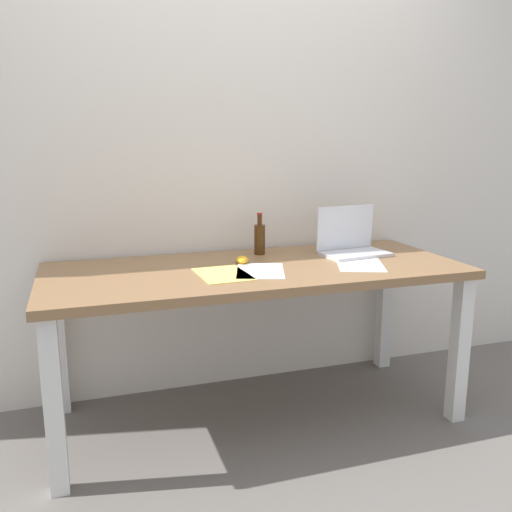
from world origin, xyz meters
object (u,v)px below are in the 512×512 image
at_px(desk, 256,285).
at_px(computer_mouse, 242,260).
at_px(laptop_right, 352,244).
at_px(beer_bottle, 260,238).

height_order(desk, computer_mouse, computer_mouse).
height_order(desk, laptop_right, laptop_right).
height_order(beer_bottle, computer_mouse, beer_bottle).
xyz_separation_m(beer_bottle, computer_mouse, (-0.14, -0.17, -0.07)).
bearing_deg(beer_bottle, desk, -111.94).
bearing_deg(beer_bottle, computer_mouse, -130.57).
distance_m(desk, computer_mouse, 0.14).
relative_size(laptop_right, computer_mouse, 3.56).
distance_m(laptop_right, computer_mouse, 0.59).
distance_m(laptop_right, beer_bottle, 0.47).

